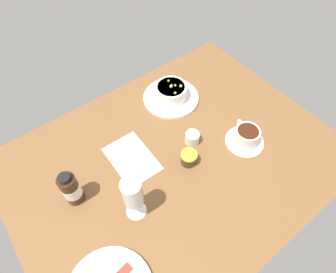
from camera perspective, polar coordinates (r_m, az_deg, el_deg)
The scene contains 8 objects.
ground_plane at distance 100.22cm, azimuth 1.44°, elevation -4.96°, with size 110.00×84.00×3.00cm, color brown.
porridge_bowl at distance 114.44cm, azimuth 0.61°, elevation 8.62°, with size 22.27×22.27×7.58cm.
cutlery_setting at distance 99.33cm, azimuth -7.17°, elevation -4.54°, with size 13.67×19.73×0.90cm.
coffee_cup at distance 104.18cm, azimuth 15.36°, elevation -0.04°, with size 13.84×13.84×6.55cm.
creamer_jug at distance 101.56cm, azimuth 4.86°, elevation -0.19°, with size 5.01×6.01×5.11cm.
wine_glass at distance 80.10cm, azimuth -7.11°, elevation -11.38°, with size 6.29×6.29×17.79cm.
jam_jar at distance 96.44cm, azimuth 4.17°, elevation -4.33°, with size 5.57×5.57×4.88cm.
sauce_bottle_brown at distance 90.98cm, azimuth -18.84°, elevation -9.92°, with size 5.48×5.48×14.13cm.
Camera 1 is at (33.57, 39.90, 84.09)cm, focal length 30.43 mm.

